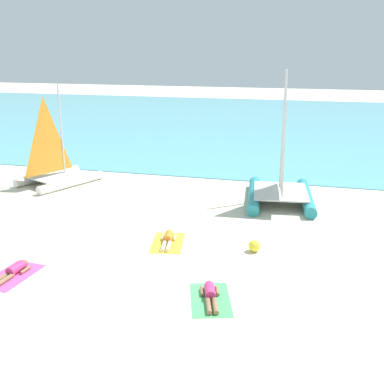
# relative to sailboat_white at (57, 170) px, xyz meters

# --- Properties ---
(ground_plane) EXTENTS (120.00, 120.00, 0.00)m
(ground_plane) POSITION_rel_sailboat_white_xyz_m (8.08, 1.42, -0.75)
(ground_plane) COLOR beige
(ocean_water) EXTENTS (120.00, 40.00, 0.05)m
(ocean_water) POSITION_rel_sailboat_white_xyz_m (8.08, 22.83, -0.72)
(ocean_water) COLOR #5BB2C1
(ocean_water) RESTS_ON ground
(sailboat_white) EXTENTS (3.83, 4.52, 5.03)m
(sailboat_white) POSITION_rel_sailboat_white_xyz_m (0.00, 0.00, 0.00)
(sailboat_white) COLOR white
(sailboat_white) RESTS_ON ground
(sailboat_teal) EXTENTS (3.35, 4.79, 5.88)m
(sailboat_teal) POSITION_rel_sailboat_white_xyz_m (11.39, -0.26, 0.13)
(sailboat_teal) COLOR teal
(sailboat_teal) RESTS_ON ground
(towel_left) EXTENTS (1.27, 1.99, 0.01)m
(towel_left) POSITION_rel_sailboat_white_xyz_m (3.89, -9.59, -0.74)
(towel_left) COLOR #D84C99
(towel_left) RESTS_ON ground
(sunbather_left) EXTENTS (0.58, 1.57, 0.30)m
(sunbather_left) POSITION_rel_sailboat_white_xyz_m (3.90, -9.52, -0.62)
(sunbather_left) COLOR #D83372
(sunbather_left) RESTS_ON towel_left
(towel_middle) EXTENTS (1.41, 2.06, 0.01)m
(towel_middle) POSITION_rel_sailboat_white_xyz_m (7.81, -5.95, -0.74)
(towel_middle) COLOR yellow
(towel_middle) RESTS_ON ground
(sunbather_middle) EXTENTS (0.67, 1.56, 0.30)m
(sunbather_middle) POSITION_rel_sailboat_white_xyz_m (7.80, -5.88, -0.62)
(sunbather_middle) COLOR orange
(sunbather_middle) RESTS_ON towel_middle
(towel_right) EXTENTS (1.60, 2.14, 0.01)m
(towel_right) POSITION_rel_sailboat_white_xyz_m (10.15, -9.47, -0.74)
(towel_right) COLOR #4CB266
(towel_right) RESTS_ON ground
(sunbather_right) EXTENTS (0.82, 1.54, 0.30)m
(sunbather_right) POSITION_rel_sailboat_white_xyz_m (10.14, -9.40, -0.62)
(sunbather_right) COLOR #D83372
(sunbather_right) RESTS_ON towel_right
(beach_ball) EXTENTS (0.42, 0.42, 0.42)m
(beach_ball) POSITION_rel_sailboat_white_xyz_m (10.93, -5.92, -0.54)
(beach_ball) COLOR yellow
(beach_ball) RESTS_ON ground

